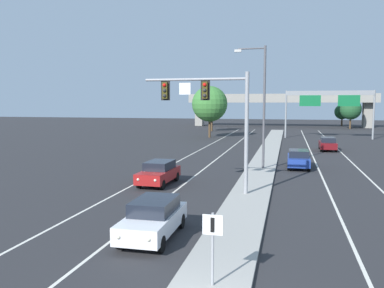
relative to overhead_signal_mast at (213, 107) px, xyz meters
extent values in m
cube|color=#9E9B93|center=(2.24, 3.54, -5.22)|extent=(2.40, 110.00, 0.15)
cube|color=silver|center=(-2.46, 10.54, -5.29)|extent=(0.14, 100.00, 0.01)
cube|color=silver|center=(6.94, 10.54, -5.29)|extent=(0.14, 100.00, 0.01)
cube|color=silver|center=(-5.76, 10.54, -5.29)|extent=(0.14, 100.00, 0.01)
cube|color=silver|center=(10.24, 10.54, -5.29)|extent=(0.14, 100.00, 0.01)
cylinder|color=gray|center=(1.99, 0.01, -1.54)|extent=(0.24, 0.24, 7.20)
cylinder|color=gray|center=(-1.13, 0.01, 1.66)|extent=(6.24, 0.16, 0.16)
cube|color=black|center=(-0.50, 0.05, 1.01)|extent=(0.56, 0.06, 1.20)
cube|color=#38330F|center=(-0.50, 0.01, 1.01)|extent=(0.32, 0.32, 1.00)
sphere|color=red|center=(-0.50, -0.16, 1.33)|extent=(0.22, 0.22, 0.22)
sphere|color=#282828|center=(-0.50, -0.16, 1.01)|extent=(0.22, 0.22, 0.22)
sphere|color=#282828|center=(-0.50, -0.16, 0.69)|extent=(0.22, 0.22, 0.22)
cube|color=black|center=(-3.00, 0.05, 1.01)|extent=(0.56, 0.06, 1.20)
cube|color=#38330F|center=(-3.00, 0.01, 1.01)|extent=(0.32, 0.32, 1.00)
sphere|color=red|center=(-3.00, -0.16, 1.33)|extent=(0.22, 0.22, 0.22)
sphere|color=#282828|center=(-3.00, -0.16, 1.01)|extent=(0.22, 0.22, 0.22)
sphere|color=#282828|center=(-3.00, -0.16, 0.69)|extent=(0.22, 0.22, 0.22)
cube|color=white|center=(-1.75, -0.01, 1.11)|extent=(0.70, 0.04, 0.70)
cylinder|color=gray|center=(2.30, -12.30, -4.04)|extent=(0.08, 0.08, 2.20)
cube|color=white|center=(2.30, -12.33, -3.29)|extent=(0.60, 0.03, 0.60)
cube|color=black|center=(2.30, -12.35, -3.29)|extent=(0.12, 0.01, 0.44)
cylinder|color=#4C4C51|center=(2.41, 9.71, -0.14)|extent=(0.20, 0.20, 10.00)
cylinder|color=#4C4C51|center=(1.31, 9.71, 4.66)|extent=(2.20, 0.12, 0.12)
cube|color=#B7B7B2|center=(0.21, 9.71, 4.51)|extent=(0.56, 0.28, 0.20)
cube|color=silver|center=(-0.94, -8.33, -4.62)|extent=(1.85, 4.42, 0.70)
cube|color=black|center=(-0.94, -8.11, -3.99)|extent=(1.61, 2.39, 0.56)
sphere|color=#EAE5C6|center=(-0.34, -10.50, -4.57)|extent=(0.18, 0.18, 0.18)
sphere|color=#EAE5C6|center=(-1.49, -10.51, -4.57)|extent=(0.18, 0.18, 0.18)
cylinder|color=black|center=(-0.12, -9.82, -4.97)|extent=(0.23, 0.64, 0.64)
cylinder|color=black|center=(-1.72, -9.83, -4.97)|extent=(0.23, 0.64, 0.64)
cylinder|color=black|center=(-0.16, -6.82, -4.97)|extent=(0.23, 0.64, 0.64)
cylinder|color=black|center=(-1.76, -6.83, -4.97)|extent=(0.23, 0.64, 0.64)
cube|color=maroon|center=(-4.15, 2.00, -4.62)|extent=(1.93, 4.45, 0.70)
cube|color=black|center=(-4.14, 2.22, -3.99)|extent=(1.65, 2.42, 0.56)
sphere|color=#EAE5C6|center=(-3.64, -0.20, -4.57)|extent=(0.18, 0.18, 0.18)
sphere|color=#EAE5C6|center=(-4.79, -0.17, -4.57)|extent=(0.18, 0.18, 0.18)
cylinder|color=black|center=(-3.39, 0.47, -4.97)|extent=(0.24, 0.65, 0.64)
cylinder|color=black|center=(-4.99, 0.52, -4.97)|extent=(0.24, 0.65, 0.64)
cylinder|color=black|center=(-3.30, 3.47, -4.97)|extent=(0.24, 0.65, 0.64)
cylinder|color=black|center=(-4.90, 3.52, -4.97)|extent=(0.24, 0.65, 0.64)
cube|color=navy|center=(5.28, 11.38, -4.62)|extent=(1.81, 4.40, 0.70)
cube|color=black|center=(5.28, 11.16, -3.99)|extent=(1.59, 2.38, 0.56)
sphere|color=#EAE5C6|center=(4.71, 13.56, -4.57)|extent=(0.18, 0.18, 0.18)
sphere|color=#EAE5C6|center=(5.86, 13.56, -4.57)|extent=(0.18, 0.18, 0.18)
cylinder|color=black|center=(4.49, 12.88, -4.97)|extent=(0.22, 0.64, 0.64)
cylinder|color=black|center=(6.09, 12.88, -4.97)|extent=(0.22, 0.64, 0.64)
cylinder|color=black|center=(4.48, 9.88, -4.97)|extent=(0.22, 0.64, 0.64)
cylinder|color=black|center=(6.08, 9.88, -4.97)|extent=(0.22, 0.64, 0.64)
cube|color=#5B0F14|center=(8.89, 25.26, -4.62)|extent=(1.87, 4.43, 0.70)
cube|color=black|center=(8.89, 25.04, -3.99)|extent=(1.62, 2.40, 0.56)
sphere|color=#EAE5C6|center=(8.35, 27.45, -4.57)|extent=(0.18, 0.18, 0.18)
sphere|color=#EAE5C6|center=(9.50, 27.43, -4.57)|extent=(0.18, 0.18, 0.18)
cylinder|color=black|center=(8.11, 26.77, -4.97)|extent=(0.23, 0.64, 0.64)
cylinder|color=black|center=(9.71, 26.75, -4.97)|extent=(0.23, 0.64, 0.64)
cylinder|color=black|center=(8.07, 23.77, -4.97)|extent=(0.23, 0.64, 0.64)
cylinder|color=black|center=(9.67, 23.75, -4.97)|extent=(0.23, 0.64, 0.64)
cylinder|color=gray|center=(3.94, 41.85, -1.54)|extent=(0.28, 0.28, 7.50)
cylinder|color=gray|center=(16.94, 41.85, -1.54)|extent=(0.28, 0.28, 7.50)
cube|color=gray|center=(10.44, 41.85, 1.81)|extent=(13.00, 0.36, 0.70)
cube|color=#0F6033|center=(7.58, 41.65, 0.61)|extent=(3.20, 0.08, 1.70)
cube|color=#0F6033|center=(13.30, 41.65, 0.61)|extent=(3.20, 0.08, 1.70)
cube|color=gray|center=(2.24, 72.22, 0.91)|extent=(42.40, 6.40, 1.10)
cube|color=gray|center=(2.24, 69.22, 1.91)|extent=(42.40, 0.36, 0.90)
cube|color=gray|center=(-16.96, 72.22, -2.47)|extent=(1.80, 2.40, 5.65)
cube|color=gray|center=(21.44, 72.22, -2.47)|extent=(1.80, 2.40, 5.65)
cylinder|color=#4C3823|center=(-7.98, 39.41, -3.73)|extent=(0.36, 0.36, 3.12)
sphere|color=#387533|center=(-7.98, 39.41, 0.12)|extent=(5.71, 5.71, 5.71)
cylinder|color=#4C3823|center=(-10.39, 53.84, -4.08)|extent=(0.36, 0.36, 2.43)
sphere|color=#235623|center=(-10.39, 53.84, -1.09)|extent=(4.44, 4.44, 4.44)
cylinder|color=#4C3823|center=(16.92, 78.60, -4.30)|extent=(0.36, 0.36, 1.98)
sphere|color=#1E4C28|center=(16.92, 78.60, -1.86)|extent=(3.63, 3.63, 3.63)
cylinder|color=#4C3823|center=(17.27, 67.61, -4.07)|extent=(0.36, 0.36, 2.44)
sphere|color=#1E4C28|center=(17.27, 67.61, -1.07)|extent=(4.46, 4.46, 4.46)
camera|label=1|loc=(4.39, -23.43, 0.24)|focal=37.20mm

